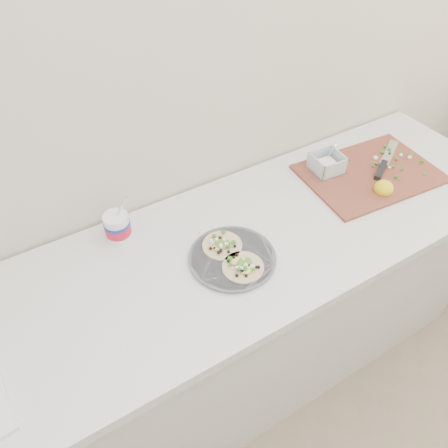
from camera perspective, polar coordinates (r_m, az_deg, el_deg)
counter at (r=1.77m, az=-1.71°, el=-13.55°), size 2.44×0.66×0.90m
taco_plate at (r=1.38m, az=1.10°, el=-4.19°), size 0.28×0.28×0.04m
tub at (r=1.46m, az=-13.68°, el=-0.01°), size 0.09×0.09×0.19m
cutboard at (r=1.80m, az=18.05°, el=6.75°), size 0.54×0.40×0.08m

